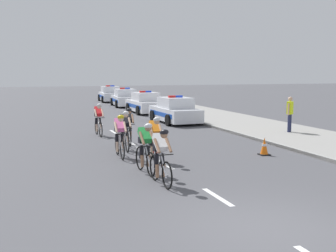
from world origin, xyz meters
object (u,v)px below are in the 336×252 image
(cyclist_lead, at_px, (161,156))
(police_car_furthest, at_px, (110,95))
(spectator_closest, at_px, (290,112))
(police_car_second, at_px, (145,104))
(cyclist_seventh, at_px, (98,119))
(cyclist_sixth, at_px, (128,126))
(cyclist_fourth, at_px, (120,135))
(police_car_third, at_px, (125,98))
(cyclist_second, at_px, (145,147))
(police_car_nearest, at_px, (175,111))
(traffic_cone_near, at_px, (264,147))
(cyclist_third, at_px, (155,138))
(cyclist_fifth, at_px, (125,130))

(cyclist_lead, relative_size, police_car_furthest, 0.38)
(spectator_closest, bearing_deg, police_car_second, 105.66)
(cyclist_seventh, bearing_deg, cyclist_sixth, -76.07)
(police_car_second, height_order, police_car_furthest, same)
(cyclist_fourth, bearing_deg, police_car_furthest, 79.21)
(cyclist_fourth, distance_m, police_car_second, 16.45)
(cyclist_lead, relative_size, police_car_third, 0.38)
(cyclist_second, xyz_separation_m, police_car_furthest, (5.18, 30.71, -0.11))
(cyclist_seventh, relative_size, police_car_nearest, 0.39)
(cyclist_fourth, relative_size, police_car_nearest, 0.39)
(police_car_nearest, distance_m, spectator_closest, 7.24)
(cyclist_sixth, height_order, police_car_furthest, police_car_furthest)
(cyclist_lead, bearing_deg, cyclist_fourth, 92.73)
(cyclist_lead, bearing_deg, traffic_cone_near, 30.22)
(cyclist_lead, height_order, cyclist_third, same)
(police_car_third, bearing_deg, spectator_closest, -79.40)
(cyclist_seventh, relative_size, traffic_cone_near, 2.69)
(cyclist_lead, bearing_deg, cyclist_second, 91.05)
(cyclist_lead, height_order, cyclist_second, same)
(police_car_nearest, bearing_deg, police_car_third, 90.01)
(cyclist_second, xyz_separation_m, police_car_nearest, (5.18, 11.91, -0.11))
(cyclist_third, relative_size, police_car_nearest, 0.39)
(cyclist_fifth, relative_size, spectator_closest, 1.03)
(cyclist_fourth, height_order, traffic_cone_near, cyclist_fourth)
(cyclist_second, bearing_deg, cyclist_seventh, 89.68)
(cyclist_third, relative_size, cyclist_seventh, 1.00)
(cyclist_second, xyz_separation_m, spectator_closest, (8.71, 5.61, 0.30))
(cyclist_second, xyz_separation_m, police_car_second, (5.18, 18.22, -0.11))
(police_car_nearest, distance_m, police_car_third, 12.59)
(cyclist_third, relative_size, traffic_cone_near, 2.69)
(cyclist_third, xyz_separation_m, police_car_third, (4.41, 22.95, -0.11))
(cyclist_third, height_order, cyclist_seventh, same)
(police_car_nearest, distance_m, police_car_second, 6.31)
(cyclist_second, relative_size, police_car_furthest, 0.38)
(cyclist_sixth, relative_size, traffic_cone_near, 2.68)
(cyclist_fifth, relative_size, police_car_nearest, 0.39)
(cyclist_sixth, height_order, spectator_closest, spectator_closest)
(cyclist_fifth, xyz_separation_m, spectator_closest, (8.39, 1.63, 0.30))
(cyclist_third, xyz_separation_m, police_car_furthest, (4.41, 29.17, -0.11))
(cyclist_fifth, distance_m, police_car_third, 21.09)
(cyclist_fourth, xyz_separation_m, police_car_third, (5.35, 21.84, -0.11))
(cyclist_fourth, distance_m, police_car_third, 22.48)
(traffic_cone_near, relative_size, spectator_closest, 0.38)
(cyclist_third, bearing_deg, police_car_nearest, 66.94)
(cyclist_second, height_order, cyclist_third, same)
(cyclist_second, relative_size, spectator_closest, 1.03)
(cyclist_second, height_order, cyclist_fifth, same)
(cyclist_sixth, xyz_separation_m, traffic_cone_near, (4.08, -3.79, -0.48))
(traffic_cone_near, bearing_deg, cyclist_seventh, 125.72)
(cyclist_second, xyz_separation_m, traffic_cone_near, (4.84, 1.41, -0.48))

